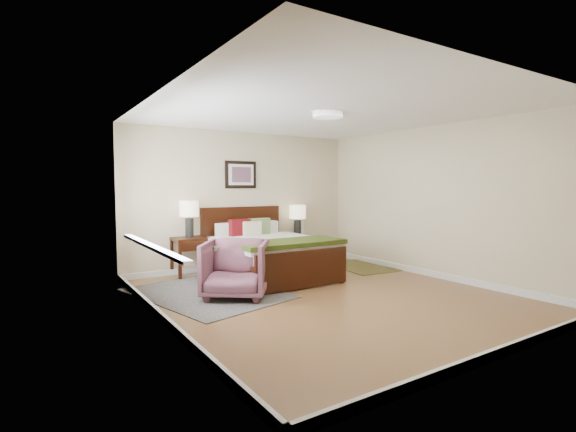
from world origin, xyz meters
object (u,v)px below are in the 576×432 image
object	(u,v)px
nightstand_left	(190,245)
nightstand_right	(298,246)
bed	(268,246)
armchair	(236,269)
rug_persian	(207,293)
lamp_left	(189,212)
lamp_right	(298,215)

from	to	relation	value
nightstand_left	nightstand_right	size ratio (longest dim) A/B	1.23
bed	armchair	bearing A→B (deg)	-138.91
nightstand_right	rug_persian	world-z (taller)	nightstand_right
lamp_left	lamp_right	distance (m)	2.19
armchair	nightstand_left	bearing A→B (deg)	127.69
nightstand_left	rug_persian	bearing A→B (deg)	-99.58
bed	lamp_left	distance (m)	1.43
lamp_right	bed	bearing A→B (deg)	-145.12
rug_persian	lamp_left	bearing A→B (deg)	67.14
nightstand_left	armchair	xyz separation A→B (m)	(0.05, -1.65, -0.14)
armchair	nightstand_right	bearing A→B (deg)	73.69
bed	rug_persian	world-z (taller)	bed
nightstand_left	lamp_left	distance (m)	0.55
lamp_right	armchair	distance (m)	2.77
armchair	rug_persian	world-z (taller)	armchair
bed	rug_persian	bearing A→B (deg)	-159.15
nightstand_right	armchair	world-z (taller)	armchair
nightstand_left	armchair	bearing A→B (deg)	-88.26
bed	rug_persian	distance (m)	1.45
armchair	rug_persian	distance (m)	0.61
nightstand_left	armchair	distance (m)	1.65
nightstand_right	armchair	distance (m)	2.71
nightstand_right	armchair	xyz separation A→B (m)	(-2.14, -1.66, 0.06)
nightstand_right	armchair	size ratio (longest dim) A/B	0.62
nightstand_right	lamp_right	bearing A→B (deg)	90.00
lamp_left	rug_persian	xyz separation A→B (m)	(-0.21, -1.27, -1.07)
bed	armchair	world-z (taller)	bed
bed	lamp_left	xyz separation A→B (m)	(-1.06, 0.79, 0.56)
bed	nightstand_left	xyz separation A→B (m)	(-1.06, 0.76, 0.01)
bed	lamp_right	distance (m)	1.44
nightstand_left	lamp_left	xyz separation A→B (m)	(0.00, 0.02, 0.55)
armchair	rug_persian	bearing A→B (deg)	159.16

